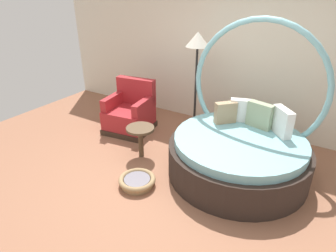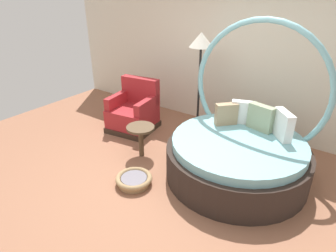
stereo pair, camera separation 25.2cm
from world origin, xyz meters
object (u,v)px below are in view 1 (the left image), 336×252
round_daybed (240,147)px  floor_lamp (197,50)px  side_table (140,133)px  pet_basket (137,181)px  red_armchair (130,113)px

round_daybed → floor_lamp: 1.79m
round_daybed → side_table: size_ratio=4.12×
round_daybed → pet_basket: (-1.06, -1.07, -0.33)m
red_armchair → pet_basket: bearing=-49.0°
round_daybed → pet_basket: 1.54m
side_table → pet_basket: bearing=-57.8°
red_armchair → side_table: 1.03m
red_armchair → round_daybed: bearing=-6.7°
round_daybed → side_table: bearing=-163.7°
floor_lamp → red_armchair: bearing=-153.4°
red_armchair → side_table: size_ratio=1.81×
round_daybed → side_table: 1.53m
red_armchair → pet_basket: (1.16, -1.33, -0.26)m
pet_basket → floor_lamp: bearing=92.5°
side_table → floor_lamp: 1.68m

